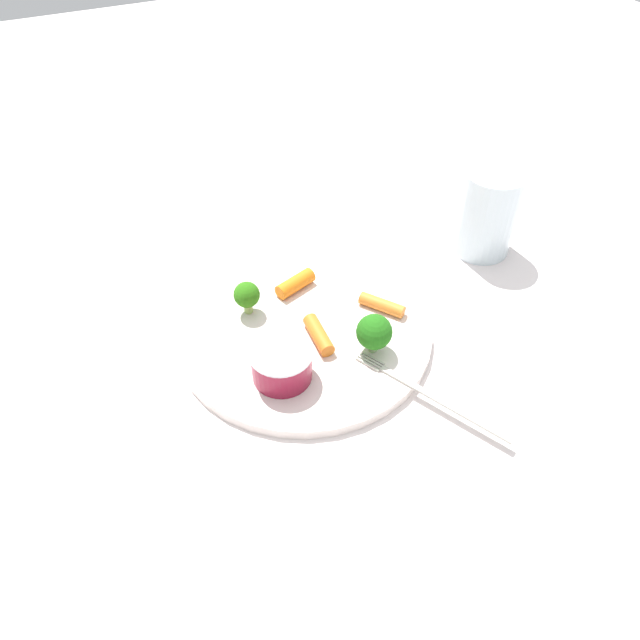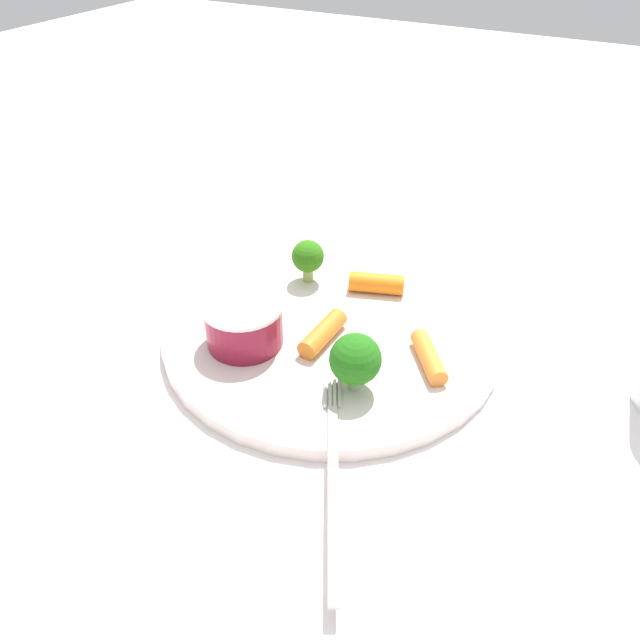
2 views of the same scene
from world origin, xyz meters
TOP-DOWN VIEW (x-y plane):
  - ground_plane at (0.00, 0.00)m, footprint 2.40×2.40m
  - plate at (0.00, 0.00)m, footprint 0.28×0.28m
  - sauce_cup at (0.05, 0.06)m, footprint 0.06×0.06m
  - broccoli_floret_0 at (0.05, -0.05)m, footprint 0.03×0.03m
  - broccoli_floret_1 at (-0.05, 0.06)m, footprint 0.04×0.04m
  - carrot_stick_0 at (-0.01, 0.03)m, footprint 0.02×0.05m
  - carrot_stick_1 at (-0.01, -0.06)m, footprint 0.05×0.03m
  - carrot_stick_2 at (-0.09, 0.01)m, footprint 0.04×0.05m
  - fork at (-0.07, 0.14)m, footprint 0.09×0.16m

SIDE VIEW (x-z plane):
  - ground_plane at x=0.00m, z-range 0.00..0.00m
  - plate at x=0.00m, z-range 0.00..0.01m
  - fork at x=-0.07m, z-range 0.01..0.01m
  - carrot_stick_2 at x=-0.09m, z-range 0.01..0.03m
  - carrot_stick_0 at x=-0.01m, z-range 0.01..0.03m
  - carrot_stick_1 at x=-0.01m, z-range 0.01..0.03m
  - sauce_cup at x=0.05m, z-range 0.01..0.05m
  - broccoli_floret_0 at x=0.05m, z-range 0.02..0.06m
  - broccoli_floret_1 at x=-0.05m, z-range 0.02..0.06m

